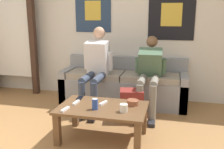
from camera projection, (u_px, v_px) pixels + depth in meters
wall_back at (112, 25)px, 4.31m from camera, size 10.00×0.07×2.55m
door_frame at (10, 29)px, 4.56m from camera, size 1.00×0.10×2.15m
couch at (124, 86)px, 4.15m from camera, size 2.04×0.66×0.74m
coffee_table at (103, 112)px, 2.89m from camera, size 1.01×0.64×0.40m
person_seated_adult at (96, 66)px, 3.81m from camera, size 0.47×0.89×1.26m
person_seated_teen at (149, 72)px, 3.66m from camera, size 0.47×0.92×1.13m
backpack at (131, 106)px, 3.47m from camera, size 0.36×0.33×0.43m
ceramic_bowl at (133, 102)px, 2.92m from camera, size 0.14×0.14×0.06m
pillar_candle at (124, 108)px, 2.71m from camera, size 0.09×0.09×0.10m
drink_can_blue at (95, 104)px, 2.77m from camera, size 0.07×0.07×0.12m
game_controller_near_left at (76, 102)px, 2.97m from camera, size 0.04×0.15×0.03m
game_controller_near_right at (65, 109)px, 2.76m from camera, size 0.05×0.15×0.03m
game_controller_far_center at (103, 103)px, 2.95m from camera, size 0.07×0.15×0.03m
cell_phone at (80, 98)px, 3.16m from camera, size 0.08×0.14×0.01m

